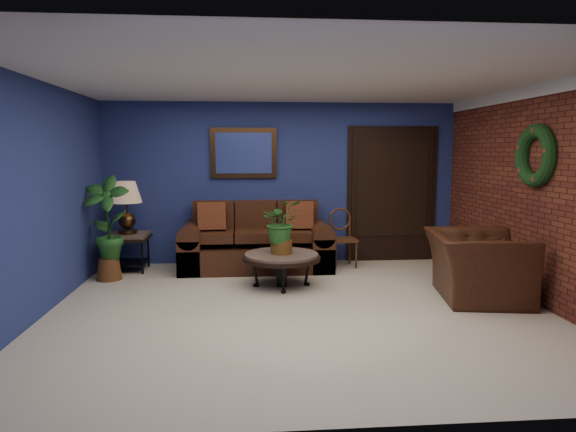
{
  "coord_description": "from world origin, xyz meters",
  "views": [
    {
      "loc": [
        -0.59,
        -5.52,
        1.75
      ],
      "look_at": [
        -0.08,
        0.55,
        0.98
      ],
      "focal_mm": 32.0,
      "sensor_mm": 36.0,
      "label": 1
    }
  ],
  "objects": [
    {
      "name": "floor",
      "position": [
        0.0,
        0.0,
        0.0
      ],
      "size": [
        5.5,
        5.5,
        0.0
      ],
      "primitive_type": "plane",
      "color": "beige",
      "rests_on": "ground"
    },
    {
      "name": "wall_back",
      "position": [
        0.0,
        2.5,
        1.25
      ],
      "size": [
        5.5,
        0.04,
        2.5
      ],
      "primitive_type": "cube",
      "color": "navy",
      "rests_on": "ground"
    },
    {
      "name": "wall_left",
      "position": [
        -2.75,
        0.0,
        1.25
      ],
      "size": [
        0.04,
        5.0,
        2.5
      ],
      "primitive_type": "cube",
      "color": "navy",
      "rests_on": "ground"
    },
    {
      "name": "wall_right_brick",
      "position": [
        2.75,
        0.0,
        1.25
      ],
      "size": [
        0.04,
        5.0,
        2.5
      ],
      "primitive_type": "cube",
      "color": "maroon",
      "rests_on": "ground"
    },
    {
      "name": "ceiling",
      "position": [
        0.0,
        0.0,
        2.5
      ],
      "size": [
        5.5,
        5.0,
        0.02
      ],
      "primitive_type": "cube",
      "color": "silver",
      "rests_on": "wall_back"
    },
    {
      "name": "crown_molding",
      "position": [
        2.72,
        0.0,
        2.43
      ],
      "size": [
        0.03,
        5.0,
        0.14
      ],
      "primitive_type": "cube",
      "color": "white",
      "rests_on": "wall_right_brick"
    },
    {
      "name": "wall_mirror",
      "position": [
        -0.6,
        2.46,
        1.72
      ],
      "size": [
        1.02,
        0.06,
        0.77
      ],
      "primitive_type": "cube",
      "color": "#442A15",
      "rests_on": "wall_back"
    },
    {
      "name": "closet_door",
      "position": [
        1.75,
        2.47,
        1.05
      ],
      "size": [
        1.44,
        0.06,
        2.18
      ],
      "primitive_type": "cube",
      "color": "black",
      "rests_on": "wall_back"
    },
    {
      "name": "wreath",
      "position": [
        2.69,
        0.05,
        1.7
      ],
      "size": [
        0.16,
        0.72,
        0.72
      ],
      "primitive_type": "torus",
      "rotation": [
        0.0,
        1.57,
        0.0
      ],
      "color": "black",
      "rests_on": "wall_right_brick"
    },
    {
      "name": "sofa",
      "position": [
        -0.43,
        2.08,
        0.33
      ],
      "size": [
        2.23,
        0.96,
        1.0
      ],
      "color": "#402012",
      "rests_on": "ground"
    },
    {
      "name": "coffee_table",
      "position": [
        -0.12,
        0.99,
        0.38
      ],
      "size": [
        1.01,
        1.01,
        0.43
      ],
      "rotation": [
        0.0,
        0.0,
        0.16
      ],
      "color": "#494440",
      "rests_on": "ground"
    },
    {
      "name": "end_table",
      "position": [
        -2.3,
        2.05,
        0.42
      ],
      "size": [
        0.61,
        0.61,
        0.55
      ],
      "color": "#494440",
      "rests_on": "ground"
    },
    {
      "name": "table_lamp",
      "position": [
        -2.3,
        2.05,
        1.03
      ],
      "size": [
        0.44,
        0.44,
        0.73
      ],
      "color": "#442A15",
      "rests_on": "end_table"
    },
    {
      "name": "side_chair",
      "position": [
        0.88,
        2.12,
        0.5
      ],
      "size": [
        0.42,
        0.42,
        0.89
      ],
      "rotation": [
        0.0,
        0.0,
        0.11
      ],
      "color": "#503017",
      "rests_on": "ground"
    },
    {
      "name": "armchair",
      "position": [
        2.15,
        0.24,
        0.39
      ],
      "size": [
        1.25,
        1.37,
        0.79
      ],
      "primitive_type": "imported",
      "rotation": [
        0.0,
        0.0,
        1.41
      ],
      "color": "#402012",
      "rests_on": "ground"
    },
    {
      "name": "coffee_plant",
      "position": [
        -0.12,
        0.99,
        0.82
      ],
      "size": [
        0.58,
        0.52,
        0.7
      ],
      "color": "brown",
      "rests_on": "coffee_table"
    },
    {
      "name": "floor_plant",
      "position": [
        2.35,
        0.27,
        0.37
      ],
      "size": [
        0.37,
        0.33,
        0.73
      ],
      "color": "brown",
      "rests_on": "ground"
    },
    {
      "name": "tall_plant",
      "position": [
        -2.45,
        1.53,
        0.77
      ],
      "size": [
        0.69,
        0.53,
        1.43
      ],
      "color": "brown",
      "rests_on": "ground"
    }
  ]
}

